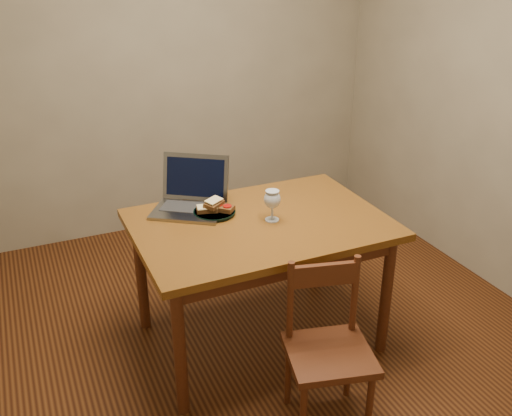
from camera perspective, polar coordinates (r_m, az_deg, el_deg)
name	(u,v)px	position (r m, az deg, el deg)	size (l,w,h in m)	color
floor	(260,329)	(3.43, 0.45, -12.05)	(3.20, 3.20, 0.02)	black
back_wall	(169,58)	(4.32, -8.65, 14.60)	(3.20, 0.02, 2.60)	gray
right_wall	(507,83)	(3.79, 23.77, 11.41)	(0.02, 3.20, 2.60)	gray
table	(260,236)	(3.00, 0.40, -2.78)	(1.30, 0.90, 0.74)	#522D0D
chair	(329,342)	(2.63, 7.27, -13.17)	(0.45, 0.43, 0.40)	#421D0D
plate	(215,213)	(3.04, -4.17, -0.45)	(0.23, 0.23, 0.02)	black
sandwich_cheese	(207,208)	(3.03, -4.92, -0.04)	(0.11, 0.06, 0.03)	#381E0C
sandwich_tomato	(223,207)	(3.03, -3.35, 0.08)	(0.12, 0.07, 0.04)	#381E0C
sandwich_top	(214,203)	(3.02, -4.23, 0.49)	(0.11, 0.07, 0.03)	#381E0C
milk_glass	(272,205)	(2.94, 1.63, 0.26)	(0.09, 0.09, 0.17)	white
laptop	(192,195)	(3.12, -6.46, 1.32)	(0.50, 0.49, 0.27)	slate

